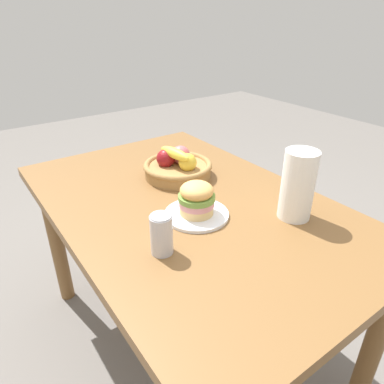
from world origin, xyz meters
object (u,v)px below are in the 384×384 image
object	(u,v)px
soda_can	(161,234)
fruit_basket	(178,166)
sandwich	(197,198)
paper_towel_roll	(298,185)
plate	(197,214)

from	to	relation	value
soda_can	fruit_basket	distance (m)	0.53
sandwich	soda_can	bearing A→B (deg)	-62.49
paper_towel_roll	plate	bearing A→B (deg)	-125.83
plate	sandwich	bearing A→B (deg)	0.00
sandwich	paper_towel_roll	distance (m)	0.34
fruit_basket	paper_towel_roll	bearing A→B (deg)	15.91
fruit_basket	paper_towel_roll	size ratio (longest dim) A/B	1.21
sandwich	fruit_basket	bearing A→B (deg)	157.72
sandwich	fruit_basket	distance (m)	0.34
soda_can	fruit_basket	xyz separation A→B (m)	(-0.41, 0.33, -0.02)
plate	sandwich	distance (m)	0.06
plate	paper_towel_roll	size ratio (longest dim) A/B	0.93
soda_can	fruit_basket	world-z (taller)	fruit_basket
sandwich	soda_can	distance (m)	0.23
paper_towel_roll	fruit_basket	bearing A→B (deg)	-164.09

